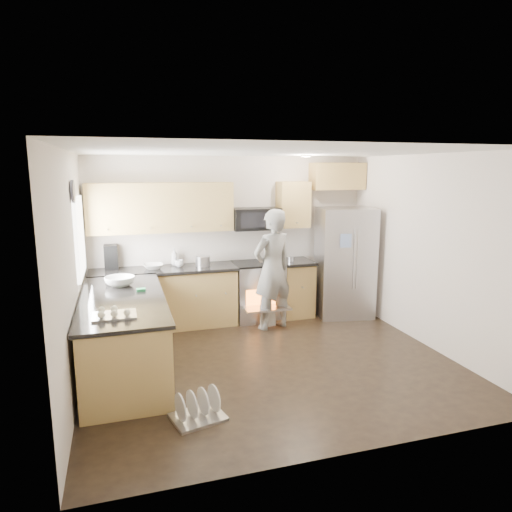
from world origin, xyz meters
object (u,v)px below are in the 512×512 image
object	(u,v)px
dish_rack	(198,411)
refrigerator	(345,262)
stove_range	(258,278)
person	(272,270)

from	to	relation	value
dish_rack	refrigerator	bearing A→B (deg)	41.21
stove_range	person	world-z (taller)	person
refrigerator	dish_rack	size ratio (longest dim) A/B	3.12
stove_range	refrigerator	distance (m)	1.46
refrigerator	person	bearing A→B (deg)	-159.42
refrigerator	dish_rack	xyz separation A→B (m)	(-2.87, -2.51, -0.81)
person	dish_rack	distance (m)	2.86
person	dish_rack	world-z (taller)	person
stove_range	person	bearing A→B (deg)	-80.30
stove_range	refrigerator	bearing A→B (deg)	-9.70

